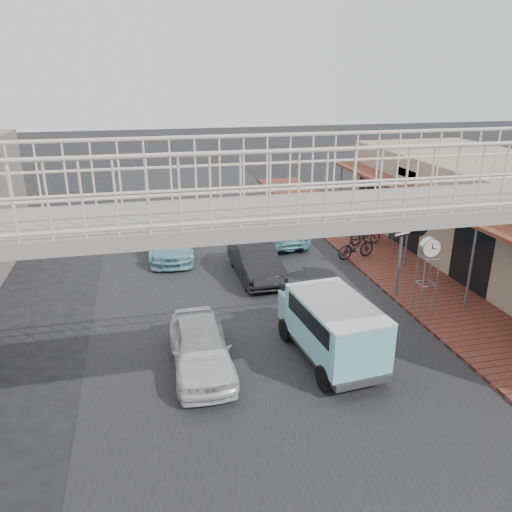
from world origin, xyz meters
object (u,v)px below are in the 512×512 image
white_hatchback (201,347)px  angkot_curb (275,229)px  street_clock (430,251)px  motorcycle_far (356,246)px  angkot_far (172,241)px  arrow_sign (420,220)px  motorcycle_near (365,236)px  dark_sedan (255,260)px  angkot_van (332,322)px

white_hatchback → angkot_curb: size_ratio=0.87×
white_hatchback → street_clock: street_clock is taller
motorcycle_far → angkot_far: bearing=59.3°
angkot_curb → arrow_sign: 7.67m
angkot_far → angkot_curb: bearing=14.0°
motorcycle_near → motorcycle_far: size_ratio=0.87×
dark_sedan → street_clock: (4.45, -4.51, 1.57)m
angkot_curb → street_clock: (2.63, -8.38, 1.65)m
dark_sedan → angkot_van: bearing=-85.3°
dark_sedan → angkot_van: size_ratio=1.06×
white_hatchback → street_clock: 7.58m
white_hatchback → angkot_curb: white_hatchback is taller
white_hatchback → arrow_sign: (7.93, 3.16, 2.05)m
angkot_far → angkot_van: 10.03m
white_hatchback → angkot_van: 3.54m
angkot_far → motorcycle_far: (7.39, -2.39, -0.01)m
angkot_van → street_clock: 4.31m
arrow_sign → white_hatchback: bearing=-177.0°
angkot_curb → motorcycle_near: 4.09m
angkot_far → arrow_sign: 10.15m
angkot_curb → angkot_far: size_ratio=0.99×
angkot_curb → arrow_sign: bearing=112.7°
angkot_far → arrow_sign: size_ratio=1.36×
angkot_van → motorcycle_near: size_ratio=2.53×
angkot_curb → motorcycle_near: (3.78, -1.54, -0.10)m
white_hatchback → motorcycle_near: bearing=44.3°
motorcycle_far → arrow_sign: bearing=178.0°
arrow_sign → motorcycle_near: bearing=65.7°
street_clock → arrow_sign: 1.95m
motorcycle_near → motorcycle_far: 1.99m
dark_sedan → motorcycle_near: 6.08m
angkot_curb → angkot_van: 10.20m
street_clock → arrow_sign: arrow_sign is taller
dark_sedan → angkot_far: bearing=132.1°
motorcycle_far → motorcycle_near: bearing=-48.4°
dark_sedan → motorcycle_near: size_ratio=2.68×
white_hatchback → dark_sedan: (2.82, 5.89, 0.03)m
white_hatchback → angkot_van: size_ratio=0.97×
street_clock → angkot_curb: bearing=110.0°
motorcycle_near → arrow_sign: arrow_sign is taller
angkot_far → angkot_van: bearing=-64.0°
angkot_curb → white_hatchback: bearing=60.8°
street_clock → angkot_van: bearing=-152.8°
dark_sedan → motorcycle_far: 4.51m
motorcycle_far → arrow_sign: (0.66, -3.45, 2.06)m
angkot_curb → angkot_van: (-1.16, -10.12, 0.56)m
dark_sedan → angkot_curb: bearing=63.4°
white_hatchback → angkot_far: size_ratio=0.86×
angkot_van → arrow_sign: arrow_sign is taller
arrow_sign → dark_sedan: bearing=133.1°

